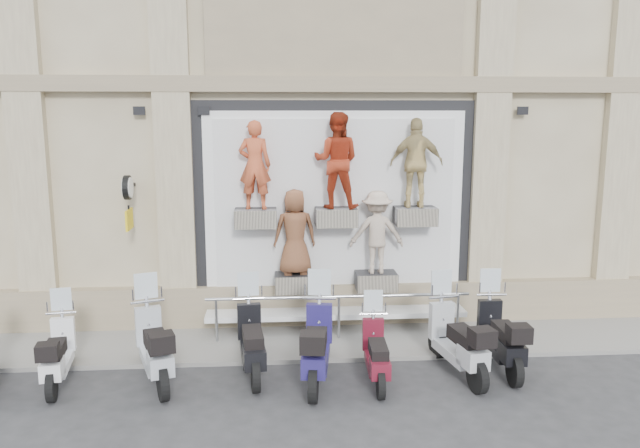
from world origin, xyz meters
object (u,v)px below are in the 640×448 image
Objects in this scene: guard_rail at (339,319)px; clock_sign_bracket at (128,195)px; scooter_c at (154,333)px; scooter_e at (317,331)px; scooter_g at (457,327)px; scooter_b at (57,341)px; scooter_f at (377,341)px; scooter_d at (252,328)px; scooter_h at (501,324)px.

clock_sign_bracket reaches higher than guard_rail.
clock_sign_bracket reaches higher than scooter_c.
scooter_e reaches higher than scooter_g.
guard_rail is at bearing 9.25° from scooter_b.
scooter_f is (5.12, -0.30, -0.03)m from scooter_b.
clock_sign_bracket reaches higher than scooter_g.
scooter_d is at bearing -37.87° from clock_sign_bracket.
scooter_h reaches higher than scooter_f.
scooter_d is at bearing -11.88° from scooter_c.
scooter_d is 1.13m from scooter_e.
scooter_b reaches higher than guard_rail.
scooter_h reaches higher than guard_rail.
scooter_b is at bearing 179.41° from scooter_f.
clock_sign_bracket reaches higher than scooter_f.
guard_rail is at bearing 128.46° from scooter_g.
scooter_h is (3.15, 0.26, -0.05)m from scooter_e.
scooter_b is 3.10m from scooter_d.
scooter_g is at bearing -166.90° from scooter_h.
scooter_h is (6.51, -1.90, -2.00)m from clock_sign_bracket.
clock_sign_bracket is 0.60× the size of scooter_f.
scooter_c is at bearing -9.26° from scooter_b.
scooter_b is at bearing 160.22° from scooter_c.
clock_sign_bracket is at bearing 155.14° from scooter_e.
scooter_e is at bearing -11.20° from scooter_b.
scooter_b is at bearing -112.00° from clock_sign_bracket.
scooter_e is 0.98m from scooter_f.
scooter_g is (1.80, -1.61, 0.35)m from guard_rail.
clock_sign_bracket is 0.52× the size of scooter_d.
scooter_e is 1.07× the size of scooter_h.
scooter_g reaches higher than guard_rail.
guard_rail is 1.82m from scooter_e.
scooter_g is at bearing -19.97° from clock_sign_bracket.
scooter_h is (0.81, 0.17, -0.02)m from scooter_g.
clock_sign_bracket reaches higher than scooter_e.
scooter_d is (3.09, 0.17, 0.07)m from scooter_b.
guard_rail is 2.58× the size of scooter_d.
clock_sign_bracket is 5.32m from scooter_f.
scooter_h is (7.30, 0.06, 0.08)m from scooter_b.
clock_sign_bracket is at bearing 164.65° from scooter_h.
scooter_f is 0.87× the size of scooter_h.
scooter_h is (2.19, 0.36, 0.11)m from scooter_f.
scooter_c is (1.53, -0.02, 0.11)m from scooter_b.
scooter_c is (-3.16, -1.52, 0.37)m from guard_rail.
clock_sign_bracket is 7.07m from scooter_h.
guard_rail is 4.96× the size of clock_sign_bracket.
scooter_c reaches higher than scooter_g.
guard_rail is 2.41× the size of scooter_e.
scooter_h is at bearing 12.27° from scooter_f.
guard_rail is 3.00m from scooter_h.
scooter_h is (5.77, 0.08, -0.03)m from scooter_c.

